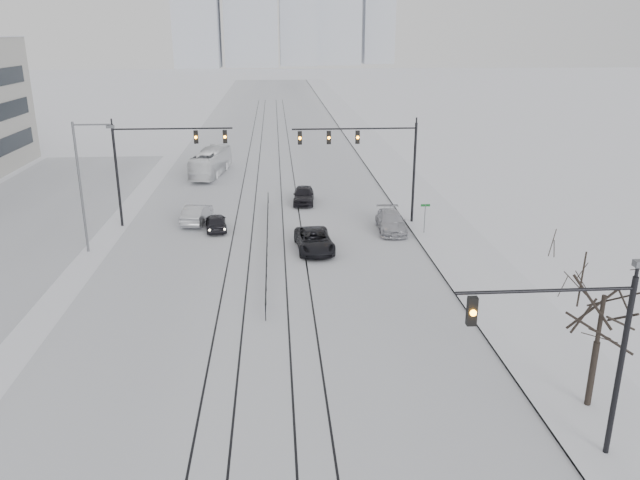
# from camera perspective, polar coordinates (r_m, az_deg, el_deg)

# --- Properties ---
(road) EXTENTS (22.00, 260.00, 0.02)m
(road) POSITION_cam_1_polar(r_m,az_deg,el_deg) (73.62, -4.66, 7.06)
(road) COLOR silver
(road) RESTS_ON ground
(sidewalk_east) EXTENTS (5.00, 260.00, 0.16)m
(sidewalk_east) POSITION_cam_1_polar(r_m,az_deg,el_deg) (74.70, 5.83, 7.25)
(sidewalk_east) COLOR silver
(sidewalk_east) RESTS_ON ground
(curb) EXTENTS (0.10, 260.00, 0.12)m
(curb) POSITION_cam_1_polar(r_m,az_deg,el_deg) (74.33, 3.95, 7.23)
(curb) COLOR gray
(curb) RESTS_ON ground
(parking_strip) EXTENTS (14.00, 60.00, 0.03)m
(parking_strip) POSITION_cam_1_polar(r_m,az_deg,el_deg) (53.52, -26.72, 0.69)
(parking_strip) COLOR silver
(parking_strip) RESTS_ON ground
(tram_rails) EXTENTS (5.30, 180.00, 0.01)m
(tram_rails) POSITION_cam_1_polar(r_m,az_deg,el_deg) (54.16, -4.75, 2.86)
(tram_rails) COLOR black
(tram_rails) RESTS_ON ground
(traffic_mast_near) EXTENTS (6.10, 0.37, 7.00)m
(traffic_mast_near) POSITION_cam_1_polar(r_m,az_deg,el_deg) (23.08, 22.56, -8.86)
(traffic_mast_near) COLOR black
(traffic_mast_near) RESTS_ON ground
(traffic_mast_ne) EXTENTS (9.60, 0.37, 8.00)m
(traffic_mast_ne) POSITION_cam_1_polar(r_m,az_deg,el_deg) (48.54, 4.79, 7.98)
(traffic_mast_ne) COLOR black
(traffic_mast_ne) RESTS_ON ground
(traffic_mast_nw) EXTENTS (9.10, 0.37, 8.00)m
(traffic_mast_nw) POSITION_cam_1_polar(r_m,az_deg,el_deg) (49.85, -14.88, 7.48)
(traffic_mast_nw) COLOR black
(traffic_mast_nw) RESTS_ON ground
(street_light_west) EXTENTS (2.73, 0.25, 9.00)m
(street_light_west) POSITION_cam_1_polar(r_m,az_deg,el_deg) (45.07, -20.78, 5.29)
(street_light_west) COLOR #595B60
(street_light_west) RESTS_ON ground
(bare_tree) EXTENTS (4.40, 4.40, 6.10)m
(bare_tree) POSITION_cam_1_polar(r_m,az_deg,el_deg) (26.58, 24.42, -5.64)
(bare_tree) COLOR black
(bare_tree) RESTS_ON ground
(median_fence) EXTENTS (0.06, 24.00, 1.00)m
(median_fence) POSITION_cam_1_polar(r_m,az_deg,el_deg) (44.45, -4.85, -0.00)
(median_fence) COLOR black
(median_fence) RESTS_ON ground
(street_sign) EXTENTS (0.70, 0.06, 2.40)m
(street_sign) POSITION_cam_1_polar(r_m,az_deg,el_deg) (47.35, 9.57, 2.34)
(street_sign) COLOR #595B60
(street_sign) RESTS_ON ground
(sedan_sb_inner) EXTENTS (1.99, 3.97, 1.30)m
(sedan_sb_inner) POSITION_cam_1_polar(r_m,az_deg,el_deg) (48.68, -9.48, 1.62)
(sedan_sb_inner) COLOR black
(sedan_sb_inner) RESTS_ON ground
(sedan_sb_outer) EXTENTS (2.24, 4.77, 1.51)m
(sedan_sb_outer) POSITION_cam_1_polar(r_m,az_deg,el_deg) (50.78, -11.20, 2.35)
(sedan_sb_outer) COLOR #A6A8AE
(sedan_sb_outer) RESTS_ON ground
(sedan_nb_front) EXTENTS (2.79, 5.41, 1.46)m
(sedan_nb_front) POSITION_cam_1_polar(r_m,az_deg,el_deg) (43.53, -0.53, -0.06)
(sedan_nb_front) COLOR black
(sedan_nb_front) RESTS_ON ground
(sedan_nb_right) EXTENTS (2.29, 5.15, 1.47)m
(sedan_nb_right) POSITION_cam_1_polar(r_m,az_deg,el_deg) (48.11, 6.51, 1.66)
(sedan_nb_right) COLOR #ADAEB5
(sedan_nb_right) RESTS_ON ground
(sedan_nb_far) EXTENTS (2.11, 4.56, 1.51)m
(sedan_nb_far) POSITION_cam_1_polar(r_m,az_deg,el_deg) (55.62, -1.51, 4.12)
(sedan_nb_far) COLOR black
(sedan_nb_far) RESTS_ON ground
(box_truck) EXTENTS (3.78, 9.95, 2.71)m
(box_truck) POSITION_cam_1_polar(r_m,az_deg,el_deg) (67.57, -9.95, 6.96)
(box_truck) COLOR white
(box_truck) RESTS_ON ground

